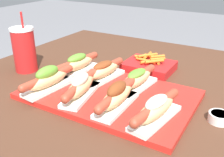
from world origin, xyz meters
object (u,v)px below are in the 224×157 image
(hot_dog_1, at_px, (81,86))
(hot_dog_5, at_px, (103,71))
(hot_dog_2, at_px, (117,96))
(hot_dog_6, at_px, (137,79))
(drink_cup, at_px, (24,49))
(hot_dog_0, at_px, (48,79))
(hot_dog_4, at_px, (77,64))
(fries_basket, at_px, (149,66))
(serving_tray, at_px, (109,94))
(hot_dog_3, at_px, (156,109))
(sauce_bowl, at_px, (219,117))

(hot_dog_1, relative_size, hot_dog_5, 0.99)
(hot_dog_2, bearing_deg, hot_dog_5, 133.69)
(hot_dog_6, height_order, drink_cup, drink_cup)
(hot_dog_0, height_order, hot_dog_4, hot_dog_0)
(hot_dog_5, distance_m, fries_basket, 0.22)
(hot_dog_1, distance_m, drink_cup, 0.36)
(serving_tray, height_order, hot_dog_5, hot_dog_5)
(drink_cup, bearing_deg, hot_dog_3, -9.97)
(hot_dog_3, xyz_separation_m, drink_cup, (-0.59, 0.10, 0.04))
(drink_cup, bearing_deg, hot_dog_4, 14.61)
(fries_basket, bearing_deg, hot_dog_4, -137.57)
(hot_dog_2, height_order, drink_cup, drink_cup)
(hot_dog_3, xyz_separation_m, hot_dog_5, (-0.26, 0.15, -0.00))
(hot_dog_1, distance_m, hot_dog_2, 0.13)
(hot_dog_0, xyz_separation_m, drink_cup, (-0.22, 0.11, 0.03))
(sauce_bowl, height_order, drink_cup, drink_cup)
(serving_tray, distance_m, hot_dog_6, 0.10)
(hot_dog_2, height_order, hot_dog_5, hot_dog_2)
(hot_dog_6, bearing_deg, hot_dog_3, -49.28)
(serving_tray, relative_size, hot_dog_0, 2.38)
(hot_dog_5, relative_size, hot_dog_6, 1.00)
(hot_dog_0, height_order, drink_cup, drink_cup)
(hot_dog_0, relative_size, hot_dog_6, 1.00)
(sauce_bowl, bearing_deg, drink_cup, -179.78)
(serving_tray, height_order, sauce_bowl, sauce_bowl)
(hot_dog_1, bearing_deg, fries_basket, 76.55)
(hot_dog_0, bearing_deg, sauce_bowl, 12.24)
(hot_dog_3, relative_size, hot_dog_4, 1.00)
(hot_dog_2, xyz_separation_m, hot_dog_5, (-0.14, 0.14, -0.00))
(hot_dog_0, distance_m, fries_basket, 0.41)
(serving_tray, height_order, drink_cup, drink_cup)
(hot_dog_0, distance_m, drink_cup, 0.25)
(hot_dog_4, height_order, drink_cup, drink_cup)
(hot_dog_0, height_order, hot_dog_5, hot_dog_0)
(hot_dog_3, bearing_deg, drink_cup, 170.03)
(hot_dog_5, xyz_separation_m, fries_basket, (0.09, 0.20, -0.03))
(hot_dog_2, relative_size, hot_dog_3, 1.01)
(serving_tray, relative_size, hot_dog_4, 2.39)
(hot_dog_4, bearing_deg, sauce_bowl, -5.79)
(hot_dog_4, bearing_deg, hot_dog_6, -3.22)
(hot_dog_6, bearing_deg, hot_dog_4, 176.78)
(serving_tray, distance_m, hot_dog_2, 0.11)
(hot_dog_3, height_order, hot_dog_6, hot_dog_3)
(hot_dog_2, bearing_deg, hot_dog_3, -4.00)
(hot_dog_0, bearing_deg, hot_dog_4, 92.51)
(fries_basket, bearing_deg, hot_dog_0, -119.64)
(hot_dog_1, height_order, sauce_bowl, hot_dog_1)
(hot_dog_0, height_order, hot_dog_3, hot_dog_0)
(hot_dog_3, height_order, hot_dog_5, hot_dog_3)
(hot_dog_3, bearing_deg, serving_tray, 157.93)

